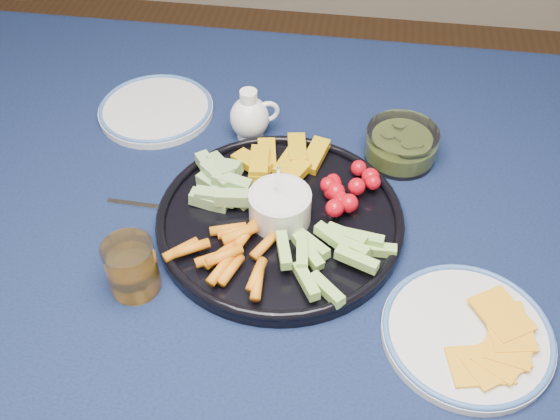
# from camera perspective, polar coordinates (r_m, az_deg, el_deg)

# --- Properties ---
(dining_table) EXTENTS (1.67, 1.07, 0.75)m
(dining_table) POSITION_cam_1_polar(r_m,az_deg,el_deg) (1.08, 3.18, -3.19)
(dining_table) COLOR #502C1A
(dining_table) RESTS_ON ground
(crudite_platter) EXTENTS (0.39, 0.39, 0.12)m
(crudite_platter) POSITION_cam_1_polar(r_m,az_deg,el_deg) (0.97, -0.17, -0.51)
(crudite_platter) COLOR black
(crudite_platter) RESTS_ON dining_table
(creamer_pitcher) EXTENTS (0.09, 0.07, 0.10)m
(creamer_pitcher) POSITION_cam_1_polar(r_m,az_deg,el_deg) (1.12, -2.75, 8.48)
(creamer_pitcher) COLOR white
(creamer_pitcher) RESTS_ON dining_table
(pickle_bowl) EXTENTS (0.12, 0.12, 0.06)m
(pickle_bowl) POSITION_cam_1_polar(r_m,az_deg,el_deg) (1.11, 10.99, 5.79)
(pickle_bowl) COLOR white
(pickle_bowl) RESTS_ON dining_table
(cheese_plate) EXTENTS (0.23, 0.23, 0.03)m
(cheese_plate) POSITION_cam_1_polar(r_m,az_deg,el_deg) (0.89, 16.79, -10.62)
(cheese_plate) COLOR silver
(cheese_plate) RESTS_ON dining_table
(juice_tumbler) EXTENTS (0.07, 0.07, 0.09)m
(juice_tumbler) POSITION_cam_1_polar(r_m,az_deg,el_deg) (0.90, -13.35, -5.32)
(juice_tumbler) COLOR white
(juice_tumbler) RESTS_ON dining_table
(fork_left) EXTENTS (0.16, 0.02, 0.00)m
(fork_left) POSITION_cam_1_polar(r_m,az_deg,el_deg) (1.03, -10.64, 0.15)
(fork_left) COLOR silver
(fork_left) RESTS_ON dining_table
(fork_right) EXTENTS (0.18, 0.08, 0.00)m
(fork_right) POSITION_cam_1_polar(r_m,az_deg,el_deg) (0.90, 16.65, -10.14)
(fork_right) COLOR silver
(fork_right) RESTS_ON dining_table
(side_plate_extra) EXTENTS (0.22, 0.22, 0.02)m
(side_plate_extra) POSITION_cam_1_polar(r_m,az_deg,el_deg) (1.22, -11.26, 9.03)
(side_plate_extra) COLOR silver
(side_plate_extra) RESTS_ON dining_table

